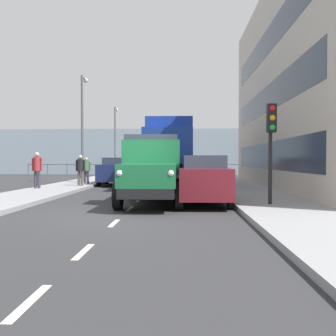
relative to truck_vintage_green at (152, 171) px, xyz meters
name	(u,v)px	position (x,y,z in m)	size (l,w,h in m)	color
ground_plane	(148,191)	(0.64, -5.57, -1.18)	(80.00, 80.00, 0.00)	#2D2D30
sidewalk_left	(245,190)	(-4.14, -5.57, -1.10)	(2.80, 38.79, 0.15)	gray
sidewalk_right	(54,190)	(5.42, -5.57, -1.10)	(2.80, 38.79, 0.15)	gray
road_centreline_markings	(148,192)	(0.64, -5.19, -1.17)	(0.12, 35.20, 0.01)	silver
building_terrace	(335,87)	(-9.14, -7.12, 4.27)	(7.24, 19.38, 10.90)	beige
sea_horizon	(167,152)	(0.64, -27.97, 1.32)	(80.00, 0.80, 5.00)	#8C9EAD
seawall_railing	(165,167)	(0.64, -24.37, -0.26)	(28.08, 0.08, 1.20)	#4C5156
truck_vintage_green	(152,171)	(0.00, 0.00, 0.00)	(2.17, 5.64, 2.43)	black
lorry_cargo_blue	(170,151)	(-0.35, -8.35, 0.90)	(2.58, 8.20, 3.87)	#193899
car_maroon_kerbside_near	(203,179)	(-1.79, -0.11, -0.29)	(1.77, 3.90, 1.72)	maroon
car_black_kerbside_1	(197,174)	(-1.79, -5.43, -0.28)	(1.83, 3.83, 1.72)	black
car_white_kerbside_2	(194,171)	(-1.79, -10.51, -0.28)	(1.90, 3.85, 1.72)	white
car_red_kerbside_3	(192,169)	(-1.79, -15.58, -0.29)	(1.77, 3.82, 1.72)	#B21E1E
car_navy_oppositeside_0	(116,171)	(3.07, -10.17, -0.28)	(1.81, 3.96, 1.72)	navy
pedestrian_by_lamp	(37,167)	(6.27, -5.57, 0.05)	(0.53, 0.34, 1.82)	#383342
pedestrian_strolling	(80,168)	(4.61, -7.56, -0.03)	(0.53, 0.34, 1.69)	#4C473D
pedestrian_near_railing	(86,168)	(4.75, -9.37, -0.11)	(0.53, 0.34, 1.58)	#383342
pedestrian_with_bag	(80,166)	(5.61, -11.18, 0.01)	(0.53, 0.34, 1.75)	black
traffic_light_near	(271,132)	(-3.88, 0.91, 1.29)	(0.28, 0.41, 3.20)	black
lamp_post_promenade	(83,119)	(5.50, -11.42, 3.10)	(0.32, 1.14, 6.99)	#59595B
lamp_post_far	(115,135)	(5.62, -24.05, 2.95)	(0.32, 1.14, 6.71)	#59595B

